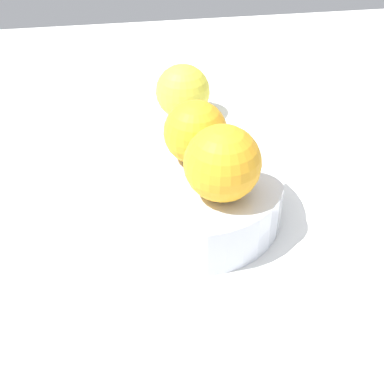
% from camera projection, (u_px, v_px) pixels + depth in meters
% --- Properties ---
extents(ground_plane, '(1.10, 1.10, 0.02)m').
position_uv_depth(ground_plane, '(192.00, 223.00, 0.56)').
color(ground_plane, white).
extents(fruit_bowl, '(0.17, 0.17, 0.05)m').
position_uv_depth(fruit_bowl, '(192.00, 197.00, 0.54)').
color(fruit_bowl, silver).
rests_on(fruit_bowl, ground_plane).
extents(orange_in_bowl_0, '(0.07, 0.07, 0.07)m').
position_uv_depth(orange_in_bowl_0, '(223.00, 163.00, 0.48)').
color(orange_in_bowl_0, '#F9A823').
rests_on(orange_in_bowl_0, fruit_bowl).
extents(orange_in_bowl_1, '(0.06, 0.06, 0.06)m').
position_uv_depth(orange_in_bowl_1, '(195.00, 132.00, 0.53)').
color(orange_in_bowl_1, '#F9A823').
rests_on(orange_in_bowl_1, fruit_bowl).
extents(orange_loose_0, '(0.07, 0.07, 0.07)m').
position_uv_depth(orange_loose_0, '(183.00, 91.00, 0.70)').
color(orange_loose_0, yellow).
rests_on(orange_loose_0, ground_plane).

